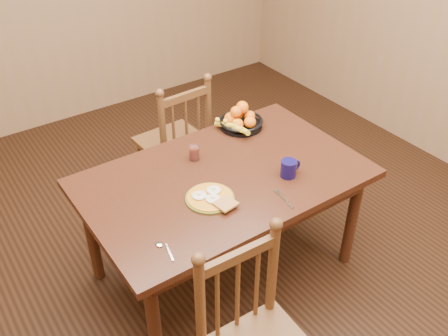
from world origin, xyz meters
TOP-DOWN VIEW (x-y plane):
  - room at (0.00, 0.00)m, footprint 4.52×5.02m
  - dining_table at (0.00, 0.00)m, footprint 1.60×1.00m
  - chair_far at (0.15, 0.83)m, footprint 0.47×0.46m
  - breakfast_plate at (-0.18, -0.14)m, footprint 0.26×0.29m
  - fork at (0.14, -0.35)m, footprint 0.05×0.18m
  - spoon at (-0.57, -0.31)m, footprint 0.05×0.16m
  - coffee_mug at (0.30, -0.21)m, footprint 0.13×0.09m
  - juice_glass at (-0.05, 0.23)m, footprint 0.06×0.06m
  - fruit_bowl at (0.39, 0.38)m, footprint 0.32×0.32m

SIDE VIEW (x-z plane):
  - chair_far at x=0.15m, z-range -0.01..0.99m
  - dining_table at x=0.00m, z-range 0.29..1.04m
  - fork at x=0.14m, z-range 0.75..0.76m
  - spoon at x=-0.57m, z-range 0.75..0.76m
  - breakfast_plate at x=-0.18m, z-range 0.74..0.78m
  - juice_glass at x=-0.05m, z-range 0.75..0.84m
  - coffee_mug at x=0.30m, z-range 0.75..0.85m
  - fruit_bowl at x=0.39m, z-range 0.72..0.89m
  - room at x=0.00m, z-range -0.01..2.71m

